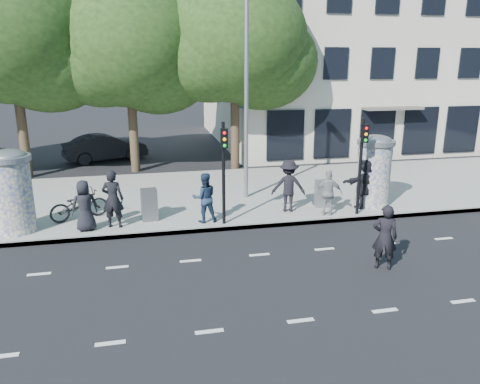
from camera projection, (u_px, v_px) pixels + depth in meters
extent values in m
plane|color=black|center=(273.00, 276.00, 12.21)|extent=(120.00, 120.00, 0.00)
cube|color=gray|center=(223.00, 194.00, 19.24)|extent=(40.00, 8.00, 0.15)
cube|color=slate|center=(243.00, 227.00, 15.53)|extent=(40.00, 0.10, 0.16)
cube|color=silver|center=(301.00, 321.00, 10.14)|extent=(32.00, 0.12, 0.01)
cube|color=silver|center=(259.00, 255.00, 13.53)|extent=(32.00, 0.12, 0.01)
cylinder|color=beige|center=(13.00, 197.00, 14.63)|extent=(1.20, 1.20, 2.30)
cylinder|color=slate|center=(7.00, 158.00, 14.29)|extent=(1.36, 1.36, 0.16)
ellipsoid|color=slate|center=(7.00, 156.00, 14.27)|extent=(1.10, 1.10, 0.38)
cylinder|color=beige|center=(374.00, 175.00, 17.31)|extent=(1.20, 1.20, 2.30)
cylinder|color=slate|center=(376.00, 142.00, 16.97)|extent=(1.36, 1.36, 0.16)
ellipsoid|color=slate|center=(377.00, 140.00, 16.95)|extent=(1.10, 1.10, 0.38)
cylinder|color=black|center=(224.00, 174.00, 15.20)|extent=(0.11, 0.11, 3.40)
cube|color=black|center=(224.00, 138.00, 14.69)|extent=(0.22, 0.14, 0.62)
cylinder|color=black|center=(360.00, 167.00, 16.16)|extent=(0.11, 0.11, 3.40)
cube|color=black|center=(365.00, 133.00, 15.66)|extent=(0.22, 0.14, 0.62)
cylinder|color=slate|center=(246.00, 95.00, 17.52)|extent=(0.16, 0.16, 8.00)
cylinder|color=#38281C|center=(22.00, 128.00, 21.59)|extent=(0.44, 0.44, 4.73)
ellipsoid|color=black|center=(10.00, 33.00, 20.44)|extent=(7.20, 7.20, 6.12)
cylinder|color=#38281C|center=(133.00, 127.00, 22.83)|extent=(0.44, 0.44, 4.41)
ellipsoid|color=black|center=(128.00, 44.00, 21.76)|extent=(6.80, 6.80, 5.78)
cylinder|color=#38281C|center=(235.00, 124.00, 23.43)|extent=(0.44, 0.44, 4.59)
ellipsoid|color=black|center=(235.00, 39.00, 22.32)|extent=(7.00, 7.00, 5.95)
cube|color=beige|center=(364.00, 50.00, 31.75)|extent=(20.00, 15.00, 12.00)
cube|color=black|center=(420.00, 131.00, 25.88)|extent=(18.00, 0.10, 2.60)
cube|color=#59544C|center=(393.00, 108.00, 24.79)|extent=(3.20, 0.90, 0.12)
cube|color=#194C8C|center=(254.00, 105.00, 23.52)|extent=(1.60, 0.06, 0.30)
imported|color=black|center=(85.00, 206.00, 14.81)|extent=(0.92, 0.72, 1.65)
imported|color=black|center=(113.00, 199.00, 15.08)|extent=(0.78, 0.60, 1.91)
imported|color=#1C2C46|center=(205.00, 198.00, 15.60)|extent=(0.85, 0.67, 1.69)
imported|color=black|center=(288.00, 186.00, 16.68)|extent=(1.34, 0.96, 1.88)
imported|color=gray|center=(328.00, 193.00, 16.28)|extent=(1.05, 0.78, 1.61)
imported|color=black|center=(366.00, 183.00, 17.06)|extent=(1.80, 0.89, 1.86)
imported|color=black|center=(385.00, 237.00, 12.44)|extent=(0.78, 0.67, 1.80)
imported|color=black|center=(79.00, 205.00, 15.92)|extent=(1.40, 2.08, 1.03)
cube|color=#5D5E61|center=(149.00, 205.00, 15.82)|extent=(0.57, 0.44, 1.10)
cube|color=gray|center=(322.00, 194.00, 17.27)|extent=(0.51, 0.39, 1.01)
imported|color=black|center=(105.00, 147.00, 25.73)|extent=(2.92, 4.67, 1.45)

